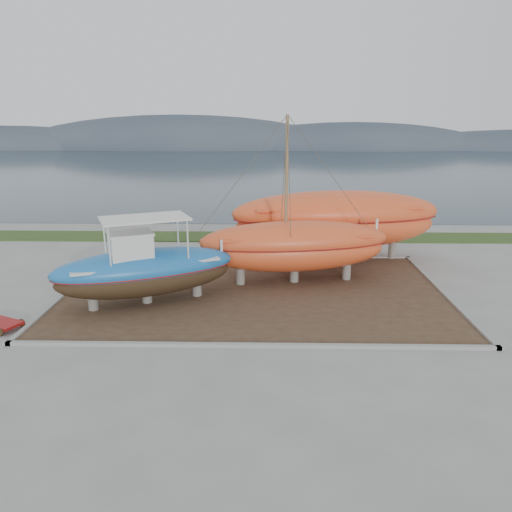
# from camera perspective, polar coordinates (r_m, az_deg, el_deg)

# --- Properties ---
(ground) EXTENTS (140.00, 140.00, 0.00)m
(ground) POSITION_cam_1_polar(r_m,az_deg,el_deg) (20.74, -0.39, -7.86)
(ground) COLOR gray
(ground) RESTS_ON ground
(dirt_patch) EXTENTS (18.00, 12.00, 0.06)m
(dirt_patch) POSITION_cam_1_polar(r_m,az_deg,el_deg) (24.45, -0.13, -4.06)
(dirt_patch) COLOR #422D1E
(dirt_patch) RESTS_ON ground
(curb_frame) EXTENTS (18.60, 12.60, 0.15)m
(curb_frame) POSITION_cam_1_polar(r_m,az_deg,el_deg) (24.43, -0.13, -3.96)
(curb_frame) COLOR gray
(curb_frame) RESTS_ON ground
(grass_strip) EXTENTS (44.00, 3.00, 0.08)m
(grass_strip) POSITION_cam_1_polar(r_m,az_deg,el_deg) (35.49, 0.31, 2.21)
(grass_strip) COLOR #284219
(grass_strip) RESTS_ON ground
(sea) EXTENTS (260.00, 100.00, 0.04)m
(sea) POSITION_cam_1_polar(r_m,az_deg,el_deg) (89.40, 0.88, 10.29)
(sea) COLOR #1B2D37
(sea) RESTS_ON ground
(mountain_ridge) EXTENTS (200.00, 36.00, 20.00)m
(mountain_ridge) POSITION_cam_1_polar(r_m,az_deg,el_deg) (144.26, 1.02, 12.30)
(mountain_ridge) COLOR #333D49
(mountain_ridge) RESTS_ON ground
(blue_caique) EXTENTS (8.53, 5.67, 3.95)m
(blue_caique) POSITION_cam_1_polar(r_m,az_deg,el_deg) (22.91, -12.58, -0.54)
(blue_caique) COLOR #1D69B4
(blue_caique) RESTS_ON dirt_patch
(white_dinghy) EXTENTS (4.25, 2.58, 1.20)m
(white_dinghy) POSITION_cam_1_polar(r_m,az_deg,el_deg) (26.76, -13.66, -1.35)
(white_dinghy) COLOR silver
(white_dinghy) RESTS_ON dirt_patch
(orange_sailboat) EXTENTS (10.00, 4.35, 8.32)m
(orange_sailboat) POSITION_cam_1_polar(r_m,az_deg,el_deg) (24.89, 4.57, 6.21)
(orange_sailboat) COLOR #E44E23
(orange_sailboat) RESTS_ON dirt_patch
(orange_bare_hull) EXTENTS (12.61, 5.29, 4.01)m
(orange_bare_hull) POSITION_cam_1_polar(r_m,az_deg,el_deg) (29.58, 9.12, 3.31)
(orange_bare_hull) COLOR #E44E23
(orange_bare_hull) RESTS_ON dirt_patch
(red_trailer) EXTENTS (2.48, 1.94, 0.31)m
(red_trailer) POSITION_cam_1_polar(r_m,az_deg,el_deg) (22.69, -26.95, -7.10)
(red_trailer) COLOR maroon
(red_trailer) RESTS_ON ground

